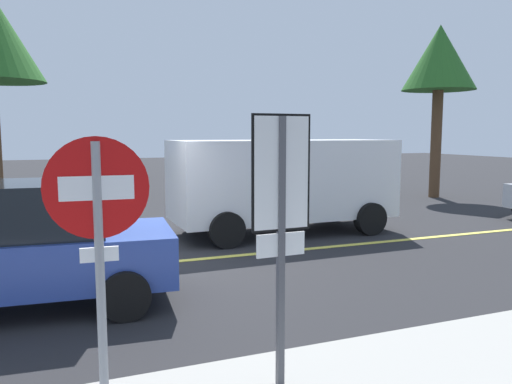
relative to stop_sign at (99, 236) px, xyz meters
The scene contains 7 objects.
ground_plane 5.44m from the stop_sign, 78.63° to the left, with size 80.00×80.00×0.00m, color #262628.
lane_marking_centre 6.69m from the stop_sign, 51.72° to the left, with size 28.00×0.16×0.01m, color #E0D14C.
stop_sign is the anchor object (origin of this frame).
speed_limit_sign 1.49m from the stop_sign, ahead, with size 0.54×0.06×2.52m.
white_van 8.27m from the stop_sign, 55.98° to the left, with size 5.23×2.33×2.20m.
car_blue_near_curb 3.61m from the stop_sign, 104.19° to the left, with size 4.39×2.20×1.71m.
tree_left_verge 17.04m from the stop_sign, 40.74° to the left, with size 2.61×2.61×6.23m.
Camera 1 is at (-1.27, -8.92, 2.36)m, focal length 35.08 mm.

